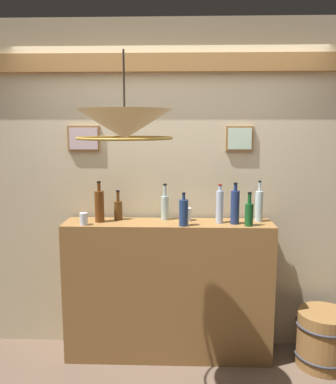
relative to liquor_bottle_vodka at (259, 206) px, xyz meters
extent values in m
cube|color=beige|center=(-0.72, 0.19, 0.11)|extent=(3.16, 0.08, 2.72)
cube|color=olive|center=(-0.72, 0.13, 1.11)|extent=(3.16, 0.10, 0.14)
cube|color=olive|center=(-1.41, 0.14, 0.52)|extent=(0.26, 0.03, 0.21)
cube|color=#C6AEB5|center=(-1.41, 0.12, 0.52)|extent=(0.23, 0.01, 0.18)
cube|color=olive|center=(-0.15, 0.14, 0.52)|extent=(0.22, 0.03, 0.20)
cube|color=silver|center=(-0.15, 0.12, 0.52)|extent=(0.19, 0.01, 0.17)
cube|color=olive|center=(-0.72, -0.06, -0.69)|extent=(1.65, 0.33, 1.12)
cylinder|color=silver|center=(0.00, 0.00, -0.01)|extent=(0.06, 0.06, 0.24)
cylinder|color=silver|center=(0.00, 0.00, 0.15)|extent=(0.02, 0.02, 0.07)
cylinder|color=black|center=(0.00, 0.00, 0.19)|extent=(0.02, 0.02, 0.01)
cylinder|color=#583616|center=(-1.12, 0.02, -0.05)|extent=(0.07, 0.07, 0.15)
cylinder|color=#583616|center=(-1.12, 0.02, 0.06)|extent=(0.03, 0.03, 0.08)
cylinder|color=black|center=(-1.12, 0.02, 0.11)|extent=(0.03, 0.03, 0.01)
cylinder|color=#ACBDD7|center=(-0.32, -0.06, 0.00)|extent=(0.06, 0.06, 0.25)
cylinder|color=#ACBDD7|center=(-0.32, -0.06, 0.15)|extent=(0.03, 0.03, 0.04)
cylinder|color=maroon|center=(-0.32, -0.06, 0.17)|extent=(0.03, 0.03, 0.01)
cylinder|color=#A8C1BD|center=(-0.75, 0.04, -0.03)|extent=(0.06, 0.06, 0.19)
cylinder|color=#A8C1BD|center=(-0.75, 0.04, 0.11)|extent=(0.03, 0.03, 0.09)
cylinder|color=black|center=(-0.75, 0.04, 0.16)|extent=(0.03, 0.03, 0.01)
cylinder|color=#175422|center=(-0.10, -0.15, -0.04)|extent=(0.06, 0.06, 0.17)
cylinder|color=#175422|center=(-0.10, -0.15, 0.08)|extent=(0.03, 0.03, 0.08)
cylinder|color=black|center=(-0.10, -0.15, 0.13)|extent=(0.03, 0.03, 0.01)
cylinder|color=#623313|center=(-1.26, -0.06, 0.00)|extent=(0.07, 0.07, 0.25)
cylinder|color=#623313|center=(-1.26, -0.06, 0.15)|extent=(0.03, 0.03, 0.07)
cylinder|color=black|center=(-1.26, -0.06, 0.19)|extent=(0.03, 0.03, 0.01)
cylinder|color=navy|center=(-0.60, -0.17, -0.03)|extent=(0.07, 0.07, 0.20)
cylinder|color=navy|center=(-0.60, -0.17, 0.10)|extent=(0.02, 0.02, 0.04)
cylinder|color=black|center=(-0.60, -0.17, 0.12)|extent=(0.03, 0.03, 0.01)
cylinder|color=navy|center=(-0.20, -0.09, 0.00)|extent=(0.07, 0.07, 0.26)
cylinder|color=navy|center=(-0.20, -0.09, 0.16)|extent=(0.03, 0.03, 0.05)
cylinder|color=black|center=(-0.20, -0.09, 0.19)|extent=(0.03, 0.03, 0.01)
cylinder|color=silver|center=(-1.36, -0.17, -0.08)|extent=(0.06, 0.06, 0.09)
cylinder|color=silver|center=(-0.57, 0.01, -0.08)|extent=(0.07, 0.07, 0.10)
cone|color=beige|center=(-0.95, -0.75, 0.63)|extent=(0.57, 0.57, 0.18)
cylinder|color=black|center=(-0.95, -0.75, 0.89)|extent=(0.01, 0.01, 0.34)
torus|color=#AD8433|center=(-0.95, -0.75, 0.55)|extent=(0.58, 0.58, 0.02)
cylinder|color=olive|center=(0.51, -0.16, -1.03)|extent=(0.42, 0.42, 0.44)
torus|color=#333338|center=(0.51, -0.16, -0.91)|extent=(0.44, 0.44, 0.02)
torus|color=#333338|center=(0.51, -0.16, -1.15)|extent=(0.44, 0.44, 0.02)
camera|label=1|loc=(-0.61, -3.22, 0.62)|focal=38.64mm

